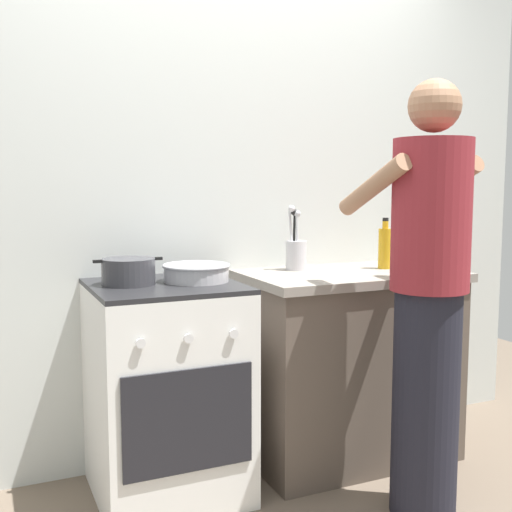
% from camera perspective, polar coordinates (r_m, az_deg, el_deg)
% --- Properties ---
extents(ground, '(6.00, 6.00, 0.00)m').
position_cam_1_polar(ground, '(2.87, 0.07, -20.55)').
color(ground, '#6B5B4C').
extents(back_wall, '(3.20, 0.10, 2.50)m').
position_cam_1_polar(back_wall, '(3.10, -0.34, 5.44)').
color(back_wall, silver).
rests_on(back_wall, ground).
extents(countertop, '(1.00, 0.60, 0.90)m').
position_cam_1_polar(countertop, '(3.08, 8.42, -9.71)').
color(countertop, brown).
rests_on(countertop, ground).
extents(stove_range, '(0.60, 0.62, 0.90)m').
position_cam_1_polar(stove_range, '(2.72, -8.14, -11.94)').
color(stove_range, white).
rests_on(stove_range, ground).
extents(pot, '(0.28, 0.22, 0.11)m').
position_cam_1_polar(pot, '(2.61, -11.52, -1.39)').
color(pot, '#38383D').
rests_on(pot, stove_range).
extents(mixing_bowl, '(0.29, 0.29, 0.07)m').
position_cam_1_polar(mixing_bowl, '(2.65, -5.45, -1.44)').
color(mixing_bowl, '#B7B7BC').
rests_on(mixing_bowl, stove_range).
extents(utensil_crock, '(0.10, 0.10, 0.31)m').
position_cam_1_polar(utensil_crock, '(3.01, 3.64, 0.40)').
color(utensil_crock, silver).
rests_on(utensil_crock, countertop).
extents(oil_bottle, '(0.06, 0.06, 0.25)m').
position_cam_1_polar(oil_bottle, '(3.11, 11.65, 0.78)').
color(oil_bottle, gold).
rests_on(oil_bottle, countertop).
extents(person, '(0.41, 0.50, 1.70)m').
position_cam_1_polar(person, '(2.52, 15.36, -3.91)').
color(person, black).
rests_on(person, ground).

